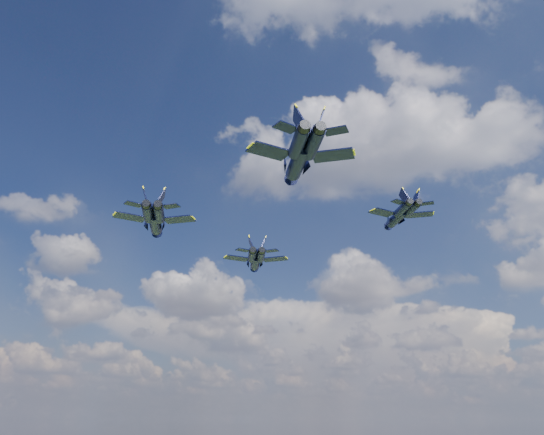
{
  "coord_description": "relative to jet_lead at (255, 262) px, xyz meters",
  "views": [
    {
      "loc": [
        30.63,
        -65.72,
        32.62
      ],
      "look_at": [
        0.39,
        9.08,
        63.43
      ],
      "focal_mm": 35.0,
      "sensor_mm": 36.0,
      "label": 1
    }
  ],
  "objects": [
    {
      "name": "jet_right",
      "position": [
        30.37,
        -9.35,
        2.0
      ],
      "size": [
        10.66,
        14.21,
        3.47
      ],
      "rotation": [
        0.0,
        0.0,
        0.53
      ],
      "color": "black"
    },
    {
      "name": "jet_slot",
      "position": [
        22.36,
        -37.46,
        0.86
      ],
      "size": [
        13.08,
        17.5,
        4.26
      ],
      "rotation": [
        0.0,
        0.0,
        0.52
      ],
      "color": "black"
    },
    {
      "name": "jet_left",
      "position": [
        -4.81,
        -28.82,
        -0.79
      ],
      "size": [
        12.07,
        16.08,
        3.93
      ],
      "rotation": [
        0.0,
        0.0,
        0.53
      ],
      "color": "black"
    },
    {
      "name": "jet_lead",
      "position": [
        0.0,
        0.0,
        0.0
      ],
      "size": [
        12.21,
        16.64,
        3.99
      ],
      "rotation": [
        0.0,
        0.0,
        0.46
      ],
      "color": "black"
    }
  ]
}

